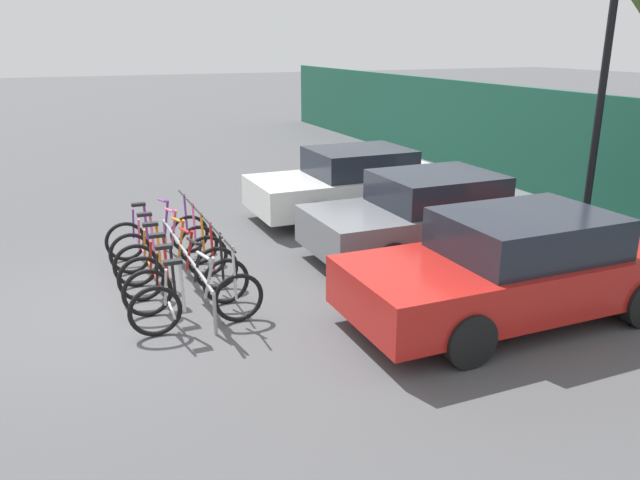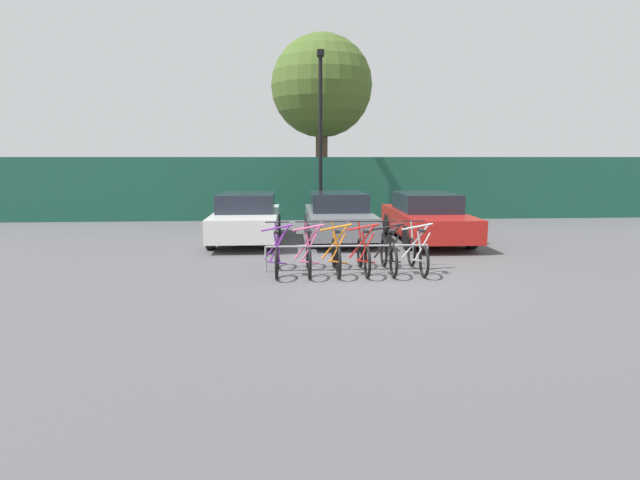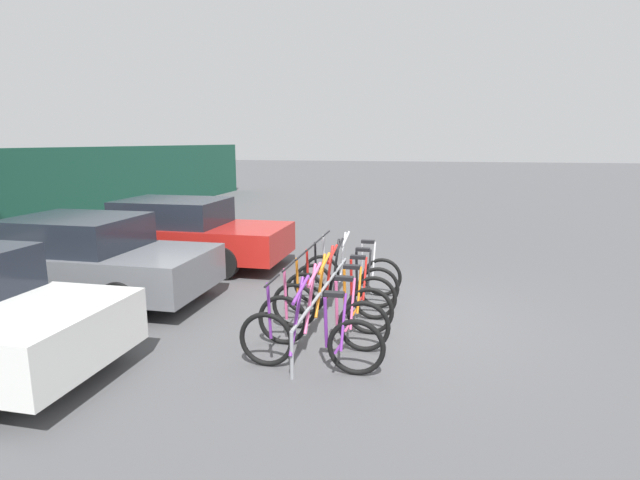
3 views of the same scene
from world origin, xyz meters
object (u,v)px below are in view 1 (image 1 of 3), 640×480
car_white (355,183)px  car_red (518,267)px  lamp_post (608,44)px  bike_rack (185,255)px  bicycle_purple (158,235)px  bicycle_silver (198,301)px  bicycle_pink (165,246)px  car_grey (431,215)px  bicycle_orange (172,258)px  bicycle_red (180,270)px  bicycle_black (187,284)px

car_white → car_red: bearing=-2.6°
lamp_post → car_red: bearing=-55.2°
car_red → lamp_post: size_ratio=0.75×
bike_rack → bicycle_purple: bearing=-174.3°
bicycle_silver → car_red: bearing=75.8°
bicycle_pink → car_red: size_ratio=0.38×
car_white → car_grey: (2.68, 0.09, -0.00)m
bicycle_silver → car_grey: bearing=110.8°
bicycle_orange → bicycle_red: 0.58m
car_white → bicycle_pink: bearing=-68.5°
bicycle_orange → bicycle_silver: (1.75, 0.00, 0.00)m
bicycle_silver → lamp_post: (-1.57, 7.97, 3.03)m
bicycle_orange → bicycle_red: (0.58, 0.00, 0.00)m
bicycle_pink → bicycle_red: same height
bike_rack → bicycle_red: 0.38m
bicycle_silver → car_grey: (-1.28, 4.22, 0.31)m
bicycle_purple → bicycle_orange: bearing=3.8°
bicycle_black → car_grey: (-0.66, 4.22, 0.31)m
car_white → car_grey: bearing=1.9°
bicycle_purple → bicycle_black: bearing=3.8°
bicycle_purple → car_red: size_ratio=0.38×
bicycle_black → car_white: bearing=129.7°
bicycle_red → bicycle_pink: bearing=179.4°
lamp_post → bike_rack: bearing=-89.4°
bicycle_purple → car_white: (-0.97, 4.13, 0.31)m
bike_rack → car_grey: 4.08m
bicycle_purple → car_grey: car_grey is taller
bicycle_purple → bicycle_red: 1.83m
bicycle_pink → bicycle_black: (1.71, 0.00, 0.00)m
bike_rack → bicycle_purple: (-1.50, -0.15, -0.11)m
car_white → bike_rack: bearing=-58.2°
car_grey → bicycle_red: bearing=-88.4°
bike_rack → bicycle_orange: (-0.25, -0.15, -0.11)m
bike_rack → car_red: bearing=53.6°
car_white → bicycle_purple: bearing=-76.8°
bicycle_purple → car_white: bearing=107.0°
bicycle_silver → car_red: (1.27, 3.89, 0.31)m
bicycle_silver → car_white: (-3.96, 4.13, 0.31)m
bicycle_black → car_red: 4.34m
bike_rack → bicycle_pink: bearing=-169.9°
bicycle_silver → car_white: size_ratio=0.41×
bicycle_silver → car_red: 4.10m
bicycle_purple → bicycle_orange: size_ratio=1.00×
bicycle_red → bicycle_silver: (1.16, 0.00, 0.00)m
bicycle_red → bicycle_orange: bearing=179.4°
bike_rack → bicycle_pink: size_ratio=2.07×
bicycle_purple → bicycle_silver: (2.99, 0.00, 0.00)m
bicycle_red → bicycle_black: (0.54, 0.00, 0.00)m
bicycle_orange → bicycle_purple: bearing=-176.8°
bicycle_silver → bike_rack: bearing=178.2°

